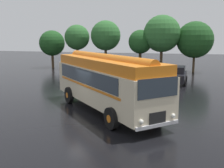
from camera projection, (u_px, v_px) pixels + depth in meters
name	position (u px, v px, depth m)	size (l,w,h in m)	color
ground_plane	(92.00, 111.00, 16.09)	(120.00, 120.00, 0.00)	black
vintage_bus	(105.00, 80.00, 15.80)	(8.82, 8.89, 3.49)	beige
car_near_left	(123.00, 73.00, 27.11)	(1.99, 4.22, 1.66)	navy
car_mid_left	(147.00, 73.00, 26.95)	(2.32, 4.37, 1.66)	#B7BABF
car_mid_right	(176.00, 75.00, 25.55)	(2.12, 4.28, 1.66)	black
box_van	(97.00, 66.00, 28.15)	(2.45, 5.82, 2.50)	silver
tree_far_left	(51.00, 43.00, 38.50)	(3.73, 3.73, 5.47)	#4C3823
tree_left_of_centre	(76.00, 37.00, 37.15)	(3.54, 3.54, 6.22)	#4C3823
tree_centre	(106.00, 35.00, 36.11)	(4.11, 4.11, 6.74)	#4C3823
tree_right_of_centre	(140.00, 41.00, 34.12)	(3.10, 3.10, 5.42)	#4C3823
tree_far_right	(163.00, 34.00, 33.36)	(4.71, 4.71, 7.26)	#4C3823
tree_extra_right	(194.00, 39.00, 33.33)	(4.64, 4.64, 6.46)	#4C3823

